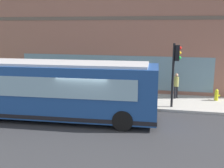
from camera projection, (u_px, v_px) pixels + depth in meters
ground at (88, 122)px, 14.33m from camera, size 120.00×120.00×0.00m
sidewalk_curb at (107, 99)px, 18.58m from camera, size 3.72×40.00×0.15m
building_corner at (121, 25)px, 22.31m from camera, size 6.23×19.99×9.83m
city_bus_nearside at (61, 91)px, 14.52m from camera, size 2.98×10.14×3.07m
traffic_light_near_corner at (176, 63)px, 15.94m from camera, size 0.32×0.49×3.77m
fire_hydrant at (216, 95)px, 17.84m from camera, size 0.35×0.35×0.74m
pedestrian_by_light_pole at (55, 86)px, 18.02m from camera, size 0.32×0.32×1.60m
pedestrian_walking_along_curb at (72, 87)px, 17.69m from camera, size 0.32×0.32×1.57m
pedestrian_near_building_entrance at (176, 84)px, 18.23m from camera, size 0.32×0.32×1.68m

